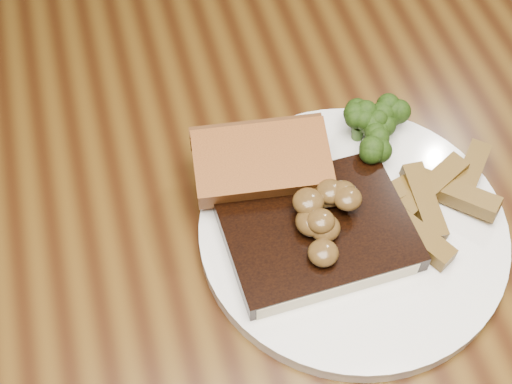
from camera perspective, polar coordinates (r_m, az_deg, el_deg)
dining_table at (r=0.74m, az=-1.02°, el=-4.49°), size 1.60×0.90×0.75m
plate at (r=0.64m, az=7.70°, el=-3.17°), size 0.29×0.29×0.01m
steak at (r=0.61m, az=4.84°, el=-3.16°), size 0.16×0.12×0.02m
steak_bone at (r=0.59m, az=6.42°, el=-7.58°), size 0.14×0.02×0.02m
mushroom_pile at (r=0.59m, az=5.20°, el=-1.49°), size 0.08×0.08×0.03m
garlic_bread at (r=0.64m, az=0.45°, el=1.29°), size 0.13×0.08×0.03m
potato_wedges at (r=0.65m, az=14.01°, el=-0.65°), size 0.09×0.09×0.02m
broccoli_cluster at (r=0.67m, az=8.92°, el=4.54°), size 0.06×0.06×0.04m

